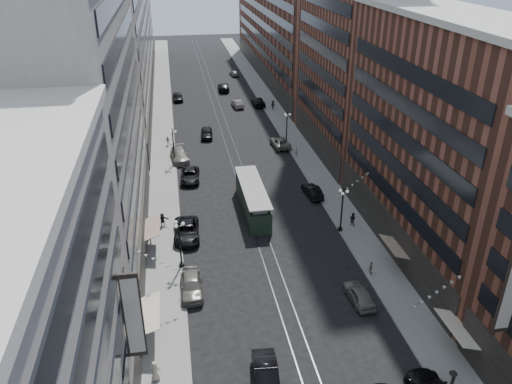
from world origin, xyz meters
TOP-DOWN VIEW (x-y plane):
  - ground at (0.00, 60.00)m, footprint 220.00×220.00m
  - sidewalk_west at (-11.00, 70.00)m, footprint 4.00×180.00m
  - sidewalk_east at (11.00, 70.00)m, footprint 4.00×180.00m
  - rail_west at (-0.70, 70.00)m, footprint 0.12×180.00m
  - rail_east at (0.70, 70.00)m, footprint 0.12×180.00m
  - building_west_mid at (-17.00, 33.00)m, footprint 8.00×36.00m
  - building_west_far at (-17.00, 96.00)m, footprint 8.00×90.00m
  - building_east_mid at (17.00, 28.00)m, footprint 8.00×30.00m
  - building_east_tower at (17.00, 56.00)m, footprint 8.00×26.00m
  - building_east_far at (17.00, 105.00)m, footprint 8.00×72.00m
  - lamppost_sw_far at (-9.20, 28.00)m, footprint 1.03×1.14m
  - lamppost_sw_mid at (-9.20, 55.00)m, footprint 1.03×1.14m
  - lamppost_se_far at (9.20, 32.00)m, footprint 1.03×1.14m
  - lamppost_se_mid at (9.20, 60.00)m, footprint 1.03×1.14m
  - streetcar at (0.00, 38.57)m, footprint 2.74×12.36m
  - car_2 at (-8.40, 33.70)m, footprint 3.10×6.24m
  - car_4 at (6.93, 19.65)m, footprint 2.05×4.61m
  - car_5 at (-3.47, 11.48)m, footprint 2.16×5.29m
  - pedestrian_1 at (-11.73, 13.28)m, footprint 0.88×0.51m
  - pedestrian_2 at (-12.50, 32.79)m, footprint 0.80×0.50m
  - pedestrian_3 at (10.08, 8.67)m, footprint 1.10×1.10m
  - pedestrian_4 at (9.50, 23.34)m, footprint 0.63×0.96m
  - car_7 at (-7.22, 48.74)m, footprint 2.96×5.72m
  - car_8 at (-8.40, 56.29)m, footprint 2.99×6.19m
  - car_9 at (-7.70, 88.49)m, footprint 2.16×4.93m
  - car_10 at (8.40, 41.19)m, footprint 2.01×4.65m
  - car_11 at (7.97, 59.16)m, footprint 2.79×5.58m
  - car_12 at (8.40, 82.24)m, footprint 2.36×5.65m
  - car_13 at (-3.51, 65.42)m, footprint 2.33×4.97m
  - car_14 at (4.07, 81.84)m, footprint 2.15×4.80m
  - pedestrian_5 at (-11.06, 36.60)m, footprint 1.52×0.59m
  - pedestrian_6 at (-10.07, 62.51)m, footprint 0.99×0.61m
  - pedestrian_7 at (10.99, 32.94)m, footprint 0.82×0.88m
  - pedestrian_8 at (9.54, 54.61)m, footprint 0.69×0.68m
  - pedestrian_9 at (10.75, 78.65)m, footprint 1.25×0.77m
  - car_extra_0 at (6.80, 107.66)m, footprint 2.17×4.25m
  - car_extra_1 at (2.69, 94.69)m, footprint 2.66×5.93m
  - car_extra_2 at (-8.40, 23.64)m, footprint 2.20×5.26m

SIDE VIEW (x-z plane):
  - ground at x=0.00m, z-range 0.00..0.00m
  - rail_west at x=-0.70m, z-range 0.00..0.02m
  - rail_east at x=0.70m, z-range 0.00..0.02m
  - sidewalk_west at x=-11.00m, z-range 0.00..0.15m
  - sidewalk_east at x=11.00m, z-range 0.00..0.15m
  - car_extra_0 at x=6.80m, z-range 0.00..1.38m
  - car_10 at x=8.40m, z-range 0.00..1.49m
  - car_11 at x=7.97m, z-range 0.00..1.52m
  - car_14 at x=4.07m, z-range 0.00..1.53m
  - car_4 at x=6.93m, z-range 0.00..1.54m
  - car_7 at x=-7.22m, z-range 0.00..1.54m
  - car_12 at x=8.40m, z-range 0.00..1.63m
  - car_13 at x=-3.51m, z-range 0.00..1.65m
  - car_9 at x=-7.70m, z-range 0.00..1.65m
  - car_extra_1 at x=2.69m, z-range 0.00..1.69m
  - car_2 at x=-8.40m, z-range 0.00..1.70m
  - car_5 at x=-3.47m, z-range 0.00..1.70m
  - car_8 at x=-8.40m, z-range 0.00..1.74m
  - car_extra_2 at x=-8.40m, z-range 0.00..1.78m
  - pedestrian_4 at x=9.50m, z-range 0.15..1.66m
  - pedestrian_2 at x=-12.50m, z-range 0.15..1.71m
  - pedestrian_6 at x=-10.07m, z-range 0.15..1.71m
  - pedestrian_5 at x=-11.06m, z-range 0.15..1.74m
  - pedestrian_8 at x=9.54m, z-range 0.15..1.75m
  - pedestrian_7 at x=10.99m, z-range 0.15..1.76m
  - pedestrian_3 at x=10.08m, z-range 0.15..1.86m
  - pedestrian_1 at x=-11.73m, z-range 0.15..1.89m
  - pedestrian_9 at x=10.75m, z-range 0.15..1.95m
  - streetcar at x=0.00m, z-range -0.13..3.29m
  - lamppost_sw_far at x=-9.20m, z-range 0.34..5.86m
  - lamppost_sw_mid at x=-9.20m, z-range 0.34..5.86m
  - lamppost_se_far at x=9.20m, z-range 0.34..5.86m
  - lamppost_se_mid at x=9.20m, z-range 0.34..5.86m
  - building_east_mid at x=17.00m, z-range 0.00..24.00m
  - building_east_far at x=17.00m, z-range 0.00..24.00m
  - building_west_far at x=-17.00m, z-range 0.00..26.00m
  - building_west_mid at x=-17.00m, z-range 0.00..28.00m
  - building_east_tower at x=17.00m, z-range 0.00..42.00m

